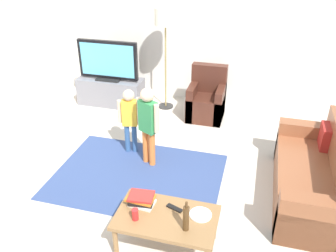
% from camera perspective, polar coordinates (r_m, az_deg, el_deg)
% --- Properties ---
extents(ground, '(7.80, 7.80, 0.00)m').
position_cam_1_polar(ground, '(4.50, -2.06, -10.88)').
color(ground, beige).
extents(wall_back, '(6.00, 0.12, 2.70)m').
position_cam_1_polar(wall_back, '(6.56, 5.77, 15.29)').
color(wall_back, silver).
rests_on(wall_back, ground).
extents(area_rug, '(2.20, 1.60, 0.01)m').
position_cam_1_polar(area_rug, '(4.80, -4.89, -7.94)').
color(area_rug, '#33477A').
rests_on(area_rug, ground).
extents(tv_stand, '(1.20, 0.44, 0.50)m').
position_cam_1_polar(tv_stand, '(6.71, -9.13, 5.43)').
color(tv_stand, slate).
rests_on(tv_stand, ground).
extents(tv, '(1.10, 0.28, 0.71)m').
position_cam_1_polar(tv, '(6.48, -9.62, 10.26)').
color(tv, black).
rests_on(tv, tv_stand).
extents(couch, '(0.80, 1.80, 0.86)m').
position_cam_1_polar(couch, '(4.63, 23.01, -7.74)').
color(couch, brown).
rests_on(couch, ground).
extents(armchair, '(0.60, 0.60, 0.90)m').
position_cam_1_polar(armchair, '(6.17, 6.21, 4.03)').
color(armchair, '#472319').
rests_on(armchair, ground).
extents(floor_lamp, '(0.36, 0.36, 1.78)m').
position_cam_1_polar(floor_lamp, '(6.11, -0.41, 16.30)').
color(floor_lamp, '#262626').
rests_on(floor_lamp, ground).
extents(child_near_tv, '(0.32, 0.16, 0.98)m').
position_cam_1_polar(child_near_tv, '(5.03, -6.17, 1.68)').
color(child_near_tv, '#33598C').
rests_on(child_near_tv, ground).
extents(child_center, '(0.35, 0.23, 1.13)m').
position_cam_1_polar(child_center, '(4.69, -3.22, 0.99)').
color(child_center, orange).
rests_on(child_center, ground).
extents(coffee_table, '(1.00, 0.60, 0.42)m').
position_cam_1_polar(coffee_table, '(3.62, -0.24, -14.81)').
color(coffee_table, olive).
rests_on(coffee_table, ground).
extents(book_stack, '(0.29, 0.22, 0.11)m').
position_cam_1_polar(book_stack, '(3.70, -4.32, -11.67)').
color(book_stack, white).
rests_on(book_stack, coffee_table).
extents(bottle, '(0.06, 0.06, 0.33)m').
position_cam_1_polar(bottle, '(3.37, 2.91, -14.52)').
color(bottle, '#4C3319').
rests_on(bottle, coffee_table).
extents(tv_remote, '(0.18, 0.10, 0.02)m').
position_cam_1_polar(tv_remote, '(3.66, 1.05, -13.04)').
color(tv_remote, black).
rests_on(tv_remote, coffee_table).
extents(soda_can, '(0.07, 0.07, 0.12)m').
position_cam_1_polar(soda_can, '(3.53, -5.30, -13.94)').
color(soda_can, red).
rests_on(soda_can, coffee_table).
extents(plate, '(0.22, 0.22, 0.02)m').
position_cam_1_polar(plate, '(3.61, 5.25, -13.97)').
color(plate, white).
rests_on(plate, coffee_table).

